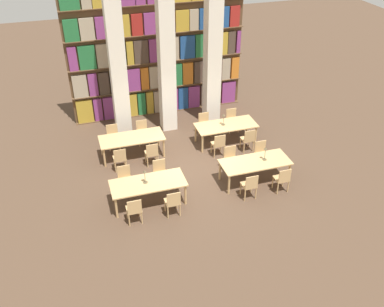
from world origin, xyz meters
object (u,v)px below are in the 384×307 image
object	(u,v)px
desk_lamp_2	(223,118)
pillar_right	(213,49)
chair_5	(231,158)
chair_7	(261,153)
desk_lamp_1	(265,151)
chair_9	(113,136)
pillar_center	(166,54)
chair_8	(120,158)
chair_0	(134,210)
chair_14	(248,139)
chair_6	(282,179)
desk_lamp_0	(145,174)
reading_table_1	(255,163)
chair_11	(142,131)
chair_10	(152,153)
reading_table_0	(148,185)
reading_table_2	(132,139)
pillar_left	(117,59)
chair_3	(160,172)
chair_1	(125,179)
chair_12	(219,144)
chair_2	(173,202)
chair_13	(204,124)
chair_4	(250,185)
chair_15	(232,119)

from	to	relation	value
desk_lamp_2	pillar_right	bearing A→B (deg)	85.17
chair_5	chair_7	world-z (taller)	same
desk_lamp_1	chair_9	world-z (taller)	desk_lamp_1
pillar_center	chair_8	bearing A→B (deg)	-133.78
chair_0	chair_5	bearing A→B (deg)	24.30
chair_9	chair_14	bearing A→B (deg)	160.06
chair_6	desk_lamp_0	bearing A→B (deg)	170.17
reading_table_1	chair_14	bearing A→B (deg)	73.03
chair_11	desk_lamp_2	world-z (taller)	desk_lamp_2
chair_10	chair_14	world-z (taller)	same
reading_table_0	desk_lamp_1	world-z (taller)	desk_lamp_1
reading_table_0	reading_table_2	size ratio (longest dim) A/B	1.00
pillar_left	chair_10	world-z (taller)	pillar_left
chair_3	chair_14	distance (m)	3.62
chair_5	reading_table_2	xyz separation A→B (m)	(-2.95, 1.87, 0.20)
chair_5	chair_7	distance (m)	1.09
desk_lamp_1	reading_table_2	size ratio (longest dim) A/B	0.21
chair_1	chair_12	bearing A→B (deg)	-163.10
chair_2	chair_7	xyz separation A→B (m)	(3.52, 1.60, 0.00)
chair_3	chair_11	bearing A→B (deg)	-89.91
chair_5	chair_8	xyz separation A→B (m)	(-3.51, 1.10, 0.00)
chair_2	chair_13	bearing A→B (deg)	60.23
chair_3	chair_4	size ratio (longest dim) A/B	1.00
chair_10	pillar_right	bearing A→B (deg)	38.77
pillar_right	desk_lamp_1	distance (m)	4.67
chair_0	chair_3	bearing A→B (deg)	53.73
chair_3	chair_7	xyz separation A→B (m)	(3.52, 0.07, 0.00)
reading_table_2	reading_table_0	bearing A→B (deg)	-90.41
chair_0	desk_lamp_0	size ratio (longest dim) A/B	2.02
chair_1	chair_10	world-z (taller)	same
chair_8	chair_9	size ratio (longest dim) A/B	1.00
chair_6	chair_13	xyz separation A→B (m)	(-1.17, 4.04, 0.00)
pillar_center	chair_9	bearing A→B (deg)	-159.51
chair_0	reading_table_1	distance (m)	4.15
chair_9	chair_10	size ratio (longest dim) A/B	1.00
chair_1	chair_15	distance (m)	5.27
chair_3	chair_12	bearing A→B (deg)	-155.83
chair_8	chair_12	distance (m)	3.44
pillar_right	desk_lamp_2	size ratio (longest dim) A/B	13.81
chair_14	chair_10	bearing A→B (deg)	177.96
pillar_right	chair_9	distance (m)	4.84
pillar_left	chair_0	size ratio (longest dim) A/B	6.82
reading_table_0	chair_3	bearing A→B (deg)	54.49
chair_10	chair_11	bearing A→B (deg)	90.00
reading_table_0	reading_table_2	bearing A→B (deg)	89.59
pillar_center	chair_2	xyz separation A→B (m)	(-1.20, -5.09, -2.52)
chair_4	chair_12	bearing A→B (deg)	91.74
chair_2	chair_11	distance (m)	4.23
pillar_center	chair_1	world-z (taller)	pillar_center
reading_table_0	chair_5	size ratio (longest dim) A/B	2.52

